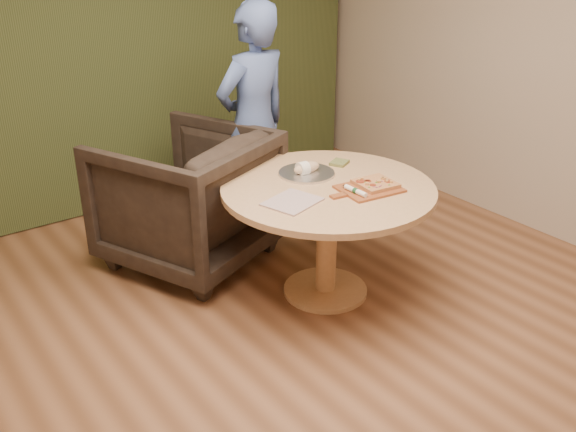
# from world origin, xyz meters

# --- Properties ---
(room_shell) EXTENTS (5.04, 6.04, 2.84)m
(room_shell) POSITION_xyz_m (0.00, 0.00, 1.40)
(room_shell) COLOR brown
(room_shell) RESTS_ON ground
(curtain) EXTENTS (4.80, 0.14, 2.78)m
(curtain) POSITION_xyz_m (0.00, 2.90, 1.40)
(curtain) COLOR #2F3A1A
(curtain) RESTS_ON ground
(pedestal_table) EXTENTS (1.31, 1.31, 0.75)m
(pedestal_table) POSITION_xyz_m (0.58, 0.75, 0.61)
(pedestal_table) COLOR tan
(pedestal_table) RESTS_ON ground
(pizza_paddle) EXTENTS (0.46, 0.32, 0.01)m
(pizza_paddle) POSITION_xyz_m (0.72, 0.55, 0.76)
(pizza_paddle) COLOR #9C4E27
(pizza_paddle) RESTS_ON pedestal_table
(flatbread_pizza) EXTENTS (0.25, 0.25, 0.04)m
(flatbread_pizza) POSITION_xyz_m (0.79, 0.56, 0.78)
(flatbread_pizza) COLOR #C5854C
(flatbread_pizza) RESTS_ON pizza_paddle
(cutlery_roll) EXTENTS (0.03, 0.20, 0.03)m
(cutlery_roll) POSITION_xyz_m (0.61, 0.54, 0.78)
(cutlery_roll) COLOR white
(cutlery_roll) RESTS_ON pizza_paddle
(newspaper) EXTENTS (0.36, 0.32, 0.01)m
(newspaper) POSITION_xyz_m (0.25, 0.67, 0.76)
(newspaper) COLOR silver
(newspaper) RESTS_ON pedestal_table
(serving_tray) EXTENTS (0.36, 0.36, 0.02)m
(serving_tray) POSITION_xyz_m (0.59, 0.98, 0.76)
(serving_tray) COLOR silver
(serving_tray) RESTS_ON pedestal_table
(bread_roll) EXTENTS (0.19, 0.09, 0.09)m
(bread_roll) POSITION_xyz_m (0.58, 0.98, 0.79)
(bread_roll) COLOR #DFB888
(bread_roll) RESTS_ON serving_tray
(green_packet) EXTENTS (0.15, 0.14, 0.02)m
(green_packet) POSITION_xyz_m (0.88, 0.99, 0.76)
(green_packet) COLOR #535B28
(green_packet) RESTS_ON pedestal_table
(armchair) EXTENTS (1.29, 1.25, 1.03)m
(armchair) POSITION_xyz_m (0.09, 1.67, 0.52)
(armchair) COLOR black
(armchair) RESTS_ON ground
(person_standing) EXTENTS (0.69, 0.50, 1.74)m
(person_standing) POSITION_xyz_m (0.70, 1.74, 0.87)
(person_standing) COLOR #495E96
(person_standing) RESTS_ON ground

